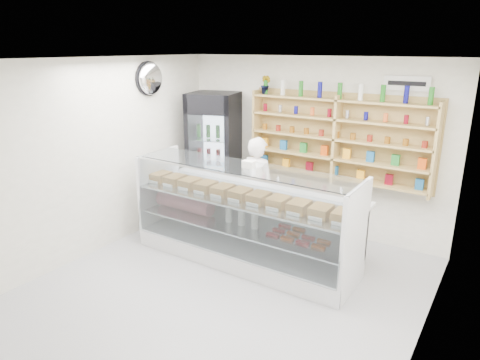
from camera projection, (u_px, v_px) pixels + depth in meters
The scene contains 8 objects.
room at pixel (220, 186), 4.92m from camera, with size 5.00×5.00×5.00m.
display_counter at pixel (244, 235), 6.06m from camera, with size 3.22×0.96×1.40m.
shop_worker at pixel (258, 188), 6.66m from camera, with size 0.60×0.39×1.63m, color white.
drinks_cooler at pixel (214, 156), 7.48m from camera, with size 0.97×0.95×2.20m.
wall_shelving at pixel (336, 139), 6.47m from camera, with size 2.84×0.28×1.33m.
potted_plant at pixel (266, 85), 6.89m from camera, with size 0.16×0.13×0.30m, color #1E6626.
security_mirror at pixel (151, 79), 6.69m from camera, with size 0.15×0.50×0.50m, color silver.
wall_sign at pixel (407, 83), 5.85m from camera, with size 0.62×0.03×0.20m, color white.
Camera 1 is at (2.75, -3.78, 2.93)m, focal length 32.00 mm.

